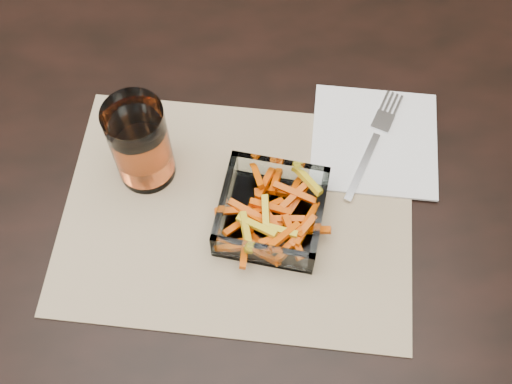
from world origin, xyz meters
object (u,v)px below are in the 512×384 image
glass_bowl (271,213)px  tumbler (141,145)px  fork (374,140)px  dining_table (229,275)px

glass_bowl → tumbler: (-0.16, 0.09, 0.04)m
glass_bowl → fork: glass_bowl is taller
dining_table → fork: size_ratio=9.20×
tumbler → fork: 0.32m
glass_bowl → fork: (0.15, 0.11, -0.01)m
glass_bowl → fork: bearing=35.9°
glass_bowl → tumbler: tumbler is taller
tumbler → dining_table: bearing=-50.6°
dining_table → tumbler: bearing=129.4°
dining_table → fork: fork is taller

